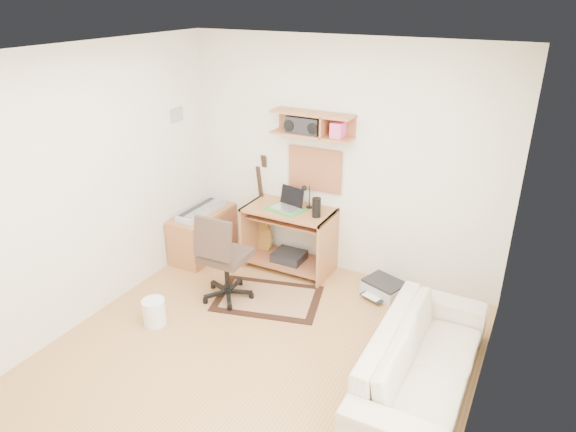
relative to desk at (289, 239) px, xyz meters
The scene contains 22 objects.
floor 1.83m from the desk, 74.13° to the right, with size 3.60×4.00×0.01m, color tan.
ceiling 2.86m from the desk, 74.13° to the right, with size 3.60×4.00×0.01m, color white.
back_wall 1.08m from the desk, 29.73° to the left, with size 3.60×0.01×2.60m, color silver.
left_wall 2.36m from the desk, 127.31° to the right, with size 0.01×4.00×2.60m, color silver.
right_wall 3.02m from the desk, 36.93° to the right, with size 0.01×4.00×2.60m, color silver.
wall_shelf 1.35m from the desk, 38.24° to the left, with size 0.90×0.25×0.26m, color #B16F3E.
cork_board 0.86m from the desk, 53.26° to the left, with size 0.64×0.03×0.49m, color tan.
wall_photo 1.88m from the desk, behind, with size 0.02×0.20×0.15m, color #4C8CBF.
desk is the anchor object (origin of this frame).
laptop 0.49m from the desk, 143.66° to the right, with size 0.31×0.31×0.24m, color silver, non-canonical shape.
speaker 0.60m from the desk, ahead, with size 0.10×0.10×0.21m, color black.
desk_lamp 0.56m from the desk, 37.53° to the left, with size 0.09×0.09×0.27m, color black, non-canonical shape.
pencil_cup 0.53m from the desk, 18.73° to the left, with size 0.08×0.08×0.11m, color #3551A0.
boombox 1.32m from the desk, 54.82° to the left, with size 0.37×0.17×0.19m, color black.
rug 0.80m from the desk, 80.86° to the right, with size 1.08×0.72×0.01m, color tan.
task_chair 0.92m from the desk, 108.18° to the right, with size 0.51×0.51×1.00m, color #382A21, non-canonical shape.
cabinet 1.11m from the desk, behind, with size 0.40×0.90×0.55m, color #B16F3E.
music_keyboard 1.12m from the desk, behind, with size 0.23×0.73×0.06m, color #B2B5BA.
guitar 0.55m from the desk, 163.99° to the left, with size 0.33×0.21×1.24m, color #A57832, non-canonical shape.
waste_basket 1.73m from the desk, 112.14° to the right, with size 0.22×0.22×0.27m, color white.
printer 1.20m from the desk, ahead, with size 0.41×0.32×0.16m, color #A5A8AA.
sofa 2.26m from the desk, 34.01° to the right, with size 1.88×0.55×0.73m, color beige.
Camera 1 is at (1.97, -2.98, 3.02)m, focal length 32.19 mm.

